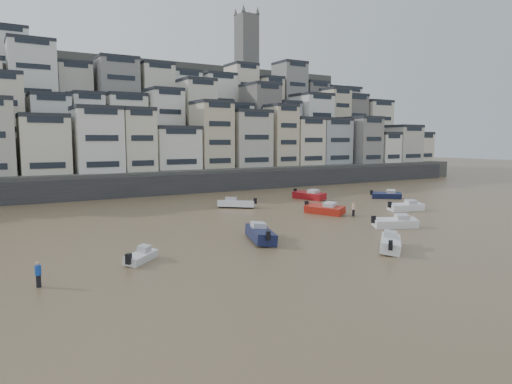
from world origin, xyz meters
TOP-DOWN VIEW (x-y plane):
  - ground at (0.00, 0.00)m, footprint 400.00×400.00m
  - harbor_wall at (10.00, 65.00)m, footprint 140.00×3.00m
  - hillside at (14.73, 104.84)m, footprint 141.04×66.00m
  - boat_h at (9.81, 44.39)m, footprint 5.64×5.21m
  - boat_d at (28.49, 29.80)m, footprint 5.80×3.11m
  - boat_g at (36.20, 40.56)m, footprint 5.09×4.63m
  - boat_j at (-10.84, 22.46)m, footprint 3.74×3.63m
  - boat_i at (24.59, 46.53)m, footprint 3.44×6.73m
  - boat_e at (16.95, 33.33)m, footprint 3.79×6.20m
  - boat_c at (1.39, 24.09)m, footprint 4.07×6.80m
  - boat_b at (17.71, 21.98)m, footprint 5.58×3.86m
  - boat_a at (9.35, 15.00)m, footprint 5.41×5.19m
  - person_blue at (-18.56, 19.73)m, footprint 0.44×0.44m
  - person_pink at (19.29, 30.35)m, footprint 0.44×0.44m

SIDE VIEW (x-z plane):
  - ground at x=0.00m, z-range 0.00..0.00m
  - boat_j at x=-10.84m, z-range 0.00..1.07m
  - boat_g at x=36.20m, z-range 0.00..1.42m
  - boat_b at x=17.71m, z-range 0.00..1.46m
  - boat_d at x=28.49m, z-range 0.00..1.51m
  - boat_a at x=9.35m, z-range 0.00..1.54m
  - boat_h at x=9.81m, z-range 0.00..1.58m
  - boat_e at x=16.95m, z-range 0.00..1.61m
  - person_blue at x=-18.56m, z-range 0.00..1.74m
  - person_pink at x=19.29m, z-range 0.00..1.74m
  - boat_i at x=24.59m, z-range 0.00..1.75m
  - boat_c at x=1.39m, z-range 0.00..1.76m
  - harbor_wall at x=10.00m, z-range 0.00..3.50m
  - hillside at x=14.73m, z-range -11.99..38.01m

